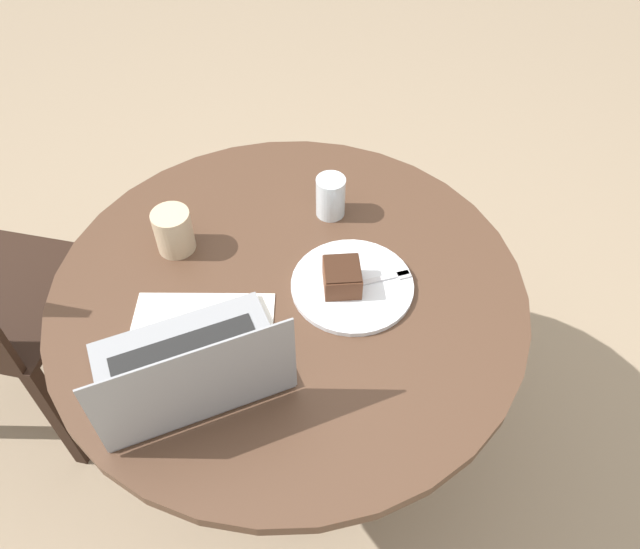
# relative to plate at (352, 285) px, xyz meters

# --- Properties ---
(ground_plane) EXTENTS (12.00, 12.00, 0.00)m
(ground_plane) POSITION_rel_plate_xyz_m (-0.14, -0.01, -0.71)
(ground_plane) COLOR gray
(dining_table) EXTENTS (1.02, 1.02, 0.70)m
(dining_table) POSITION_rel_plate_xyz_m (-0.14, -0.01, -0.17)
(dining_table) COLOR #4C3323
(dining_table) RESTS_ON ground_plane
(paper_document) EXTENTS (0.30, 0.23, 0.00)m
(paper_document) POSITION_rel_plate_xyz_m (-0.30, -0.14, -0.00)
(paper_document) COLOR white
(paper_document) RESTS_ON dining_table
(plate) EXTENTS (0.26, 0.26, 0.01)m
(plate) POSITION_rel_plate_xyz_m (0.00, 0.00, 0.00)
(plate) COLOR silver
(plate) RESTS_ON dining_table
(cake_slice) EXTENTS (0.09, 0.09, 0.06)m
(cake_slice) POSITION_rel_plate_xyz_m (-0.02, -0.01, 0.03)
(cake_slice) COLOR brown
(cake_slice) RESTS_ON plate
(fork) EXTENTS (0.17, 0.08, 0.00)m
(fork) POSITION_rel_plate_xyz_m (0.06, 0.01, 0.01)
(fork) COLOR silver
(fork) RESTS_ON plate
(coffee_glass) EXTENTS (0.08, 0.08, 0.10)m
(coffee_glass) POSITION_rel_plate_xyz_m (-0.40, 0.09, 0.04)
(coffee_glass) COLOR #C6AD89
(coffee_glass) RESTS_ON dining_table
(water_glass) EXTENTS (0.07, 0.07, 0.10)m
(water_glass) POSITION_rel_plate_xyz_m (-0.06, 0.23, 0.04)
(water_glass) COLOR silver
(water_glass) RESTS_ON dining_table
(laptop) EXTENTS (0.42, 0.37, 0.22)m
(laptop) POSITION_rel_plate_xyz_m (-0.29, -0.25, 0.03)
(laptop) COLOR gray
(laptop) RESTS_ON dining_table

